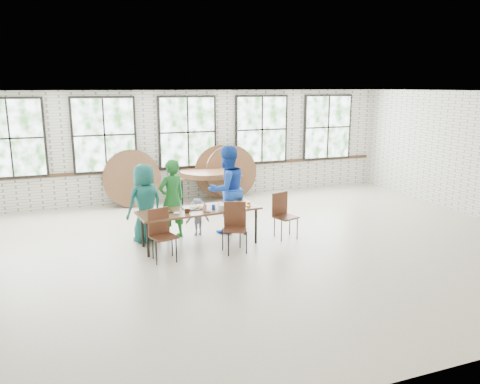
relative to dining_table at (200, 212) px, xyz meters
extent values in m
plane|color=beige|center=(0.80, -0.53, -0.69)|extent=(12.00, 12.00, 0.00)
plane|color=white|center=(0.80, -0.53, 2.31)|extent=(12.00, 12.00, 0.00)
plane|color=silver|center=(0.80, 3.97, 0.81)|extent=(12.00, 0.00, 12.00)
plane|color=silver|center=(0.80, -5.03, 0.81)|extent=(12.00, 0.00, 12.00)
cube|color=#422819|center=(0.80, 3.94, 0.21)|extent=(11.80, 0.05, 0.08)
cube|color=black|center=(-3.60, 3.91, 1.19)|extent=(1.62, 0.05, 1.97)
cube|color=white|center=(-3.60, 3.88, 1.19)|extent=(1.50, 0.01, 1.85)
cube|color=black|center=(-1.40, 3.91, 1.19)|extent=(1.62, 0.05, 1.97)
cube|color=white|center=(-1.40, 3.88, 1.19)|extent=(1.50, 0.01, 1.85)
cube|color=black|center=(0.80, 3.91, 1.19)|extent=(1.62, 0.05, 1.97)
cube|color=white|center=(0.80, 3.88, 1.19)|extent=(1.50, 0.01, 1.85)
cube|color=black|center=(3.00, 3.91, 1.19)|extent=(1.62, 0.05, 1.97)
cube|color=white|center=(3.00, 3.88, 1.19)|extent=(1.50, 0.01, 1.85)
cube|color=black|center=(5.20, 3.91, 1.19)|extent=(1.62, 0.05, 1.97)
cube|color=white|center=(5.20, 3.88, 1.19)|extent=(1.50, 0.01, 1.85)
cube|color=brown|center=(0.00, 0.00, 0.03)|extent=(2.46, 0.99, 0.04)
cylinder|color=black|center=(-1.08, -0.30, -0.34)|extent=(0.05, 0.05, 0.70)
cylinder|color=black|center=(-1.08, 0.30, -0.34)|extent=(0.05, 0.05, 0.70)
cylinder|color=black|center=(1.08, -0.30, -0.34)|extent=(0.05, 0.05, 0.70)
cylinder|color=black|center=(1.08, 0.30, -0.34)|extent=(0.05, 0.05, 0.70)
cube|color=#502B1A|center=(-0.84, -0.60, -0.24)|extent=(0.52, 0.50, 0.03)
cube|color=#502B1A|center=(-0.89, -0.42, 0.01)|extent=(0.41, 0.15, 0.50)
cylinder|color=black|center=(-1.02, -0.77, -0.47)|extent=(0.02, 0.02, 0.44)
cylinder|color=black|center=(-1.02, -0.43, -0.47)|extent=(0.02, 0.02, 0.44)
cylinder|color=black|center=(-0.66, -0.77, -0.47)|extent=(0.02, 0.02, 0.44)
cylinder|color=black|center=(-0.66, -0.43, -0.47)|extent=(0.02, 0.02, 0.44)
cube|color=#502B1A|center=(0.50, -0.63, -0.24)|extent=(0.54, 0.53, 0.03)
cube|color=#502B1A|center=(0.58, -0.45, 0.01)|extent=(0.40, 0.19, 0.50)
cylinder|color=black|center=(0.32, -0.80, -0.47)|extent=(0.02, 0.02, 0.44)
cylinder|color=black|center=(0.32, -0.46, -0.47)|extent=(0.02, 0.02, 0.44)
cylinder|color=black|center=(0.68, -0.80, -0.47)|extent=(0.02, 0.02, 0.44)
cylinder|color=black|center=(0.68, -0.46, -0.47)|extent=(0.02, 0.02, 0.44)
cube|color=#502B1A|center=(1.79, -0.21, -0.24)|extent=(0.52, 0.51, 0.03)
cube|color=#502B1A|center=(1.74, -0.02, 0.01)|extent=(0.41, 0.16, 0.50)
cylinder|color=black|center=(1.61, -0.38, -0.47)|extent=(0.02, 0.02, 0.44)
cylinder|color=black|center=(1.61, -0.04, -0.47)|extent=(0.02, 0.02, 0.44)
cylinder|color=black|center=(1.97, -0.38, -0.47)|extent=(0.02, 0.02, 0.44)
cylinder|color=black|center=(1.97, -0.04, -0.47)|extent=(0.02, 0.02, 0.44)
imported|color=#1A6558|center=(-0.95, 0.65, 0.11)|extent=(0.92, 0.79, 1.60)
imported|color=#1C6C28|center=(-0.40, 0.65, 0.14)|extent=(0.70, 0.58, 1.66)
imported|color=#18133D|center=(0.14, 0.65, -0.29)|extent=(0.52, 0.31, 0.80)
imported|color=blue|center=(0.80, 0.65, 0.25)|extent=(1.08, 0.94, 1.88)
cube|color=brown|center=(1.19, 3.38, 0.03)|extent=(1.86, 0.90, 0.04)
cylinder|color=black|center=(0.41, 3.11, -0.34)|extent=(0.04, 0.04, 0.70)
cylinder|color=black|center=(0.41, 3.66, -0.34)|extent=(0.04, 0.04, 0.70)
cylinder|color=black|center=(1.97, 3.11, -0.34)|extent=(0.04, 0.04, 0.70)
cylinder|color=black|center=(1.97, 3.66, -0.34)|extent=(0.04, 0.04, 0.70)
cube|color=black|center=(-0.76, 0.07, 0.06)|extent=(0.44, 0.33, 0.02)
cube|color=black|center=(-0.08, 0.09, 0.06)|extent=(0.44, 0.33, 0.02)
cube|color=black|center=(0.71, 0.13, 0.06)|extent=(0.44, 0.33, 0.02)
cylinder|color=black|center=(-0.29, -0.18, 0.10)|extent=(0.09, 0.09, 0.09)
cube|color=red|center=(0.05, -0.18, 0.11)|extent=(0.06, 0.07, 0.11)
cylinder|color=#163CA8|center=(0.25, -0.11, 0.10)|extent=(0.07, 0.07, 0.10)
cylinder|color=orange|center=(0.98, -0.18, 0.11)|extent=(0.07, 0.07, 0.11)
cylinder|color=white|center=(0.42, -0.19, 0.10)|extent=(0.17, 0.17, 0.10)
ellipsoid|color=white|center=(-0.51, -0.21, 0.08)|extent=(0.11, 0.11, 0.05)
ellipsoid|color=white|center=(0.10, -0.26, 0.08)|extent=(0.11, 0.11, 0.05)
ellipsoid|color=white|center=(0.65, -0.01, 0.08)|extent=(0.11, 0.11, 0.05)
cylinder|color=brown|center=(1.19, 3.38, 0.07)|extent=(1.50, 1.50, 0.04)
cylinder|color=brown|center=(1.19, 3.38, 0.12)|extent=(1.50, 1.50, 0.04)
cylinder|color=brown|center=(1.19, 3.38, 0.16)|extent=(1.50, 1.50, 0.04)
cylinder|color=brown|center=(-0.79, 3.72, 0.05)|extent=(1.50, 0.34, 1.48)
cylinder|color=brown|center=(-0.79, 3.62, 0.05)|extent=(1.50, 0.40, 1.47)
cylinder|color=brown|center=(1.68, 3.72, 0.05)|extent=(1.50, 0.20, 1.50)
cylinder|color=brown|center=(1.97, 3.62, 0.05)|extent=(1.50, 0.27, 1.49)
camera|label=1|loc=(-2.41, -8.58, 2.41)|focal=35.00mm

